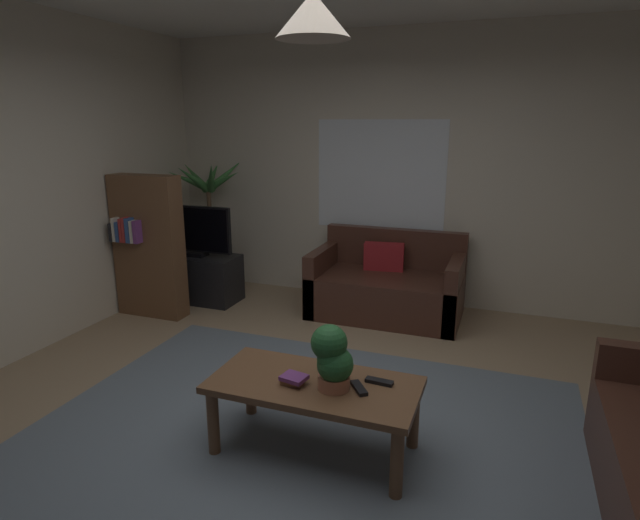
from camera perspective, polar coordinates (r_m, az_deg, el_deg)
floor at (r=3.44m, az=-1.83°, el=-18.57°), size 5.16×5.43×0.02m
rug at (r=3.28m, az=-3.23°, el=-20.15°), size 3.35×2.99×0.01m
wall_back at (r=5.53m, az=8.95°, el=9.62°), size 5.28×0.06×2.79m
window_pane at (r=5.56m, az=6.59°, el=9.15°), size 1.37×0.01×1.14m
couch_under_window at (r=5.27m, az=7.28°, el=-3.05°), size 1.46×0.83×0.82m
coffee_table at (r=3.11m, az=-0.64°, el=-14.29°), size 1.20×0.58×0.44m
book_on_table_0 at (r=3.05m, az=-3.07°, el=-13.11°), size 0.12×0.09×0.03m
book_on_table_1 at (r=3.03m, az=-2.86°, el=-12.71°), size 0.16×0.14×0.02m
remote_on_table_0 at (r=3.07m, az=6.50°, el=-13.06°), size 0.16×0.06×0.02m
remote_on_table_1 at (r=2.99m, az=4.28°, el=-13.77°), size 0.13×0.16×0.02m
potted_plant_on_table at (r=2.92m, az=1.35°, el=-10.61°), size 0.24×0.21×0.38m
tv_stand at (r=5.81m, az=-13.19°, el=-1.87°), size 0.90×0.44×0.50m
tv at (r=5.67m, az=-13.62°, el=3.17°), size 0.87×0.16×0.54m
potted_palm_corner at (r=6.11m, az=-11.95°, el=3.85°), size 0.95×0.83×1.52m
bookshelf_corner at (r=5.38m, az=-18.29°, el=1.47°), size 0.70×0.31×1.40m
pendant_lamp at (r=2.75m, az=-0.77°, el=25.20°), size 0.37×0.37×0.52m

